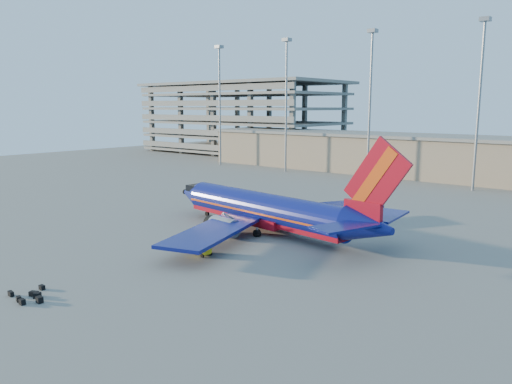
% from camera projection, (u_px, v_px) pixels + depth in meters
% --- Properties ---
extents(ground, '(220.00, 220.00, 0.00)m').
position_uv_depth(ground, '(226.00, 226.00, 60.43)').
color(ground, slate).
rests_on(ground, ground).
extents(terminal_building, '(122.00, 16.00, 8.50)m').
position_uv_depth(terminal_building, '(466.00, 158.00, 97.37)').
color(terminal_building, gray).
rests_on(terminal_building, ground).
extents(parking_garage, '(62.00, 32.00, 21.40)m').
position_uv_depth(parking_garage, '(243.00, 115.00, 153.62)').
color(parking_garage, slate).
rests_on(parking_garage, ground).
extents(light_mast_row, '(101.60, 1.60, 28.65)m').
position_uv_depth(light_mast_row, '(422.00, 88.00, 89.18)').
color(light_mast_row, gray).
rests_on(light_mast_row, ground).
extents(aircraft_main, '(34.32, 32.85, 11.64)m').
position_uv_depth(aircraft_main, '(269.00, 211.00, 57.12)').
color(aircraft_main, navy).
rests_on(aircraft_main, ground).
extents(baggage_tug, '(1.98, 1.38, 1.32)m').
position_uv_depth(baggage_tug, '(202.00, 248.00, 48.49)').
color(baggage_tug, yellow).
rests_on(baggage_tug, ground).
extents(luggage_pile, '(3.58, 2.77, 0.47)m').
position_uv_depth(luggage_pile, '(30.00, 296.00, 37.56)').
color(luggage_pile, black).
rests_on(luggage_pile, ground).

